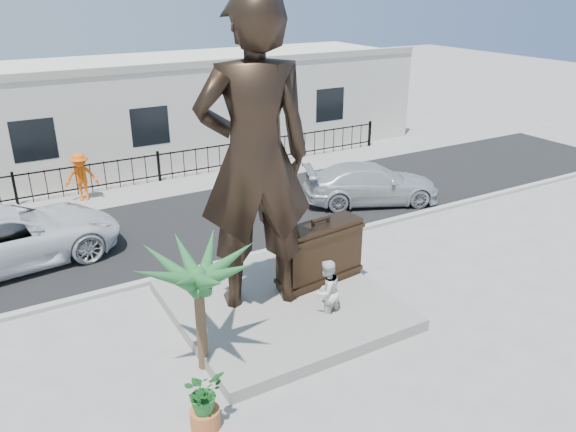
# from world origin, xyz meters

# --- Properties ---
(ground) EXTENTS (100.00, 100.00, 0.00)m
(ground) POSITION_xyz_m (0.00, 0.00, 0.00)
(ground) COLOR #9E9991
(ground) RESTS_ON ground
(street) EXTENTS (40.00, 7.00, 0.01)m
(street) POSITION_xyz_m (0.00, 8.00, 0.01)
(street) COLOR black
(street) RESTS_ON ground
(curb) EXTENTS (40.00, 0.25, 0.12)m
(curb) POSITION_xyz_m (0.00, 4.50, 0.06)
(curb) COLOR #A5A399
(curb) RESTS_ON ground
(far_sidewalk) EXTENTS (40.00, 2.50, 0.02)m
(far_sidewalk) POSITION_xyz_m (0.00, 12.00, 0.01)
(far_sidewalk) COLOR #9E9991
(far_sidewalk) RESTS_ON ground
(plinth) EXTENTS (5.20, 5.20, 0.30)m
(plinth) POSITION_xyz_m (-0.50, 1.50, 0.15)
(plinth) COLOR gray
(plinth) RESTS_ON ground
(fence) EXTENTS (22.00, 0.10, 1.20)m
(fence) POSITION_xyz_m (0.00, 12.80, 0.60)
(fence) COLOR black
(fence) RESTS_ON ground
(building) EXTENTS (28.00, 7.00, 4.40)m
(building) POSITION_xyz_m (0.00, 17.00, 2.20)
(building) COLOR silver
(building) RESTS_ON ground
(statue) EXTENTS (3.06, 2.41, 7.39)m
(statue) POSITION_xyz_m (-0.99, 1.82, 3.99)
(statue) COLOR black
(statue) RESTS_ON plinth
(suitcase) EXTENTS (2.40, 0.99, 1.64)m
(suitcase) POSITION_xyz_m (0.88, 1.85, 1.12)
(suitcase) COLOR #2F2013
(suitcase) RESTS_ON plinth
(tourist) EXTENTS (0.91, 0.78, 1.64)m
(tourist) POSITION_xyz_m (0.21, 0.50, 0.82)
(tourist) COLOR silver
(tourist) RESTS_ON ground
(car_white) EXTENTS (6.47, 3.56, 1.72)m
(car_white) POSITION_xyz_m (-6.08, 7.63, 0.87)
(car_white) COLOR silver
(car_white) RESTS_ON street
(car_silver) EXTENTS (5.48, 3.84, 1.47)m
(car_silver) POSITION_xyz_m (6.17, 6.44, 0.75)
(car_silver) COLOR #B2B5B7
(car_silver) RESTS_ON street
(worker) EXTENTS (1.31, 0.93, 1.84)m
(worker) POSITION_xyz_m (-3.22, 12.08, 0.94)
(worker) COLOR #EF5B0C
(worker) RESTS_ON far_sidewalk
(palm_tree) EXTENTS (1.80, 1.80, 3.20)m
(palm_tree) POSITION_xyz_m (-3.09, 0.31, 0.00)
(palm_tree) COLOR #205828
(palm_tree) RESTS_ON ground
(planter) EXTENTS (0.56, 0.56, 0.40)m
(planter) POSITION_xyz_m (-3.73, -1.38, 0.20)
(planter) COLOR #B75F30
(planter) RESTS_ON ground
(shrub) EXTENTS (0.92, 0.87, 0.82)m
(shrub) POSITION_xyz_m (-3.73, -1.38, 0.81)
(shrub) COLOR #226927
(shrub) RESTS_ON planter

